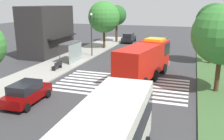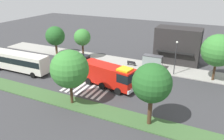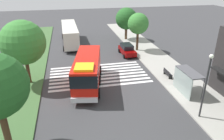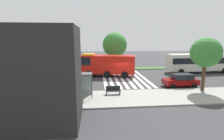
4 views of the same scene
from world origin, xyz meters
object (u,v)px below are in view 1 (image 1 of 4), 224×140
parked_car_mid (129,38)px  sidewalk_tree_east (117,15)px  median_tree_west (214,22)px  bench_near_shelter (57,65)px  fire_truck (145,59)px  median_tree_far_west (222,35)px  street_lamp (91,31)px  sidewalk_tree_center (104,17)px  bus_stop_shelter (73,48)px  parked_car_west (27,93)px

parked_car_mid → sidewalk_tree_east: sidewalk_tree_east is taller
parked_car_mid → median_tree_west: median_tree_west is taller
bench_near_shelter → sidewalk_tree_east: (21.38, -0.44, 4.50)m
fire_truck → median_tree_far_west: median_tree_far_west is taller
fire_truck → street_lamp: size_ratio=1.59×
sidewalk_tree_center → bus_stop_shelter: bearing=177.6°
bench_near_shelter → median_tree_west: 19.24m
fire_truck → parked_car_west: 11.92m
median_tree_far_west → sidewalk_tree_east: bearing=34.6°
fire_truck → bench_near_shelter: size_ratio=5.87×
parked_car_west → bench_near_shelter: parked_car_west is taller
parked_car_mid → bus_stop_shelter: size_ratio=1.35×
bus_stop_shelter → sidewalk_tree_east: (17.38, -0.43, 3.21)m
sidewalk_tree_east → bench_near_shelter: bearing=178.8°
parked_car_west → street_lamp: 17.59m
bus_stop_shelter → street_lamp: street_lamp is taller
bus_stop_shelter → median_tree_west: median_tree_west is taller
fire_truck → median_tree_far_west: bearing=-98.4°
street_lamp → median_tree_far_west: bearing=-123.0°
parked_car_west → street_lamp: street_lamp is taller
parked_car_west → median_tree_west: 22.95m
parked_car_west → median_tree_far_west: median_tree_far_west is taller
street_lamp → sidewalk_tree_center: 6.46m
fire_truck → parked_car_west: size_ratio=2.14×
parked_car_west → bench_near_shelter: size_ratio=2.75×
sidewalk_tree_center → median_tree_far_west: 23.07m
street_lamp → sidewalk_tree_center: sidewalk_tree_center is taller
sidewalk_tree_east → median_tree_far_west: bearing=-145.4°
sidewalk_tree_east → bus_stop_shelter: bearing=178.6°
parked_car_mid → median_tree_far_west: median_tree_far_west is taller
bus_stop_shelter → bench_near_shelter: 4.20m
parked_car_west → median_tree_west: (17.71, -13.93, 4.36)m
street_lamp → median_tree_far_west: (-10.23, -15.73, 1.33)m
bench_near_shelter → median_tree_west: median_tree_west is taller
parked_car_mid → median_tree_far_west: size_ratio=0.65×
bus_stop_shelter → sidewalk_tree_east: size_ratio=0.51×
parked_car_mid → median_tree_far_west: (-24.29, -13.93, 4.06)m
parked_car_mid → median_tree_far_west: bearing=-151.3°
parked_car_west → sidewalk_tree_east: 30.84m
bus_stop_shelter → median_tree_far_west: size_ratio=0.48×
bench_near_shelter → sidewalk_tree_east: bearing=-1.2°
parked_car_mid → bus_stop_shelter: bearing=170.7°
fire_truck → parked_car_mid: bearing=29.2°
sidewalk_tree_east → fire_truck: bearing=-155.8°
fire_truck → street_lamp: 12.17m
bus_stop_shelter → sidewalk_tree_east: bearing=-1.4°
fire_truck → bus_stop_shelter: (3.73, 9.93, -0.14)m
parked_car_mid → fire_truck: bearing=-162.7°
bus_stop_shelter → street_lamp: size_ratio=0.59×
sidewalk_tree_center → sidewalk_tree_east: (6.93, -0.00, -0.08)m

